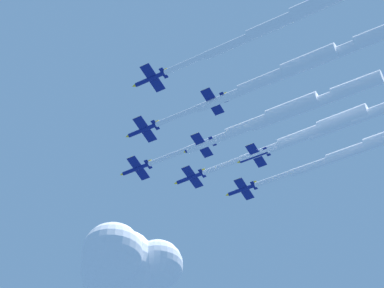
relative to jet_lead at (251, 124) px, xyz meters
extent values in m
cylinder|color=navy|center=(14.60, 32.86, -0.06)|extent=(4.82, 8.78, 1.33)
cone|color=yellow|center=(16.62, 37.48, -0.06)|extent=(1.68, 1.70, 1.26)
cylinder|color=black|center=(12.70, 28.50, -0.06)|extent=(1.15, 0.95, 0.99)
ellipsoid|color=black|center=(15.49, 34.63, 0.40)|extent=(1.58, 2.10, 0.84)
cube|color=navy|center=(14.37, 32.37, -0.10)|extent=(8.60, 5.76, 2.10)
cube|color=yellow|center=(10.96, 33.86, 0.86)|extent=(1.57, 2.39, 0.26)
cube|color=yellow|center=(17.82, 30.86, -0.94)|extent=(1.57, 2.39, 0.26)
cube|color=navy|center=(13.09, 29.39, -0.06)|extent=(3.31, 2.26, 0.85)
cube|color=yellow|center=(13.29, 29.30, 0.87)|extent=(1.07, 1.51, 1.88)
cylinder|color=white|center=(10.11, 22.58, -0.06)|extent=(7.22, 13.66, 1.69)
cylinder|color=white|center=(5.44, 11.18, -0.12)|extent=(7.99, 14.00, 2.53)
cylinder|color=white|center=(0.14, 0.05, -0.03)|extent=(8.77, 14.33, 3.38)
cylinder|color=white|center=(-5.18, -11.07, 0.07)|extent=(9.54, 14.67, 4.22)
cylinder|color=navy|center=(-1.19, 28.56, -0.25)|extent=(4.85, 8.77, 1.32)
cone|color=yellow|center=(0.85, 33.18, -0.25)|extent=(1.67, 1.70, 1.26)
cylinder|color=black|center=(-3.11, 24.21, -0.25)|extent=(1.15, 0.95, 0.99)
ellipsoid|color=black|center=(-0.29, 30.33, 0.20)|extent=(1.59, 2.10, 0.84)
cube|color=navy|center=(-1.42, 28.07, -0.30)|extent=(8.60, 5.79, 2.06)
cube|color=yellow|center=(-4.83, 29.58, 0.65)|extent=(1.57, 2.39, 0.26)
cube|color=yellow|center=(2.02, 26.55, -1.12)|extent=(1.57, 2.39, 0.26)
cube|color=navy|center=(-2.72, 25.10, -0.25)|extent=(3.31, 2.27, 0.83)
cube|color=yellow|center=(-2.52, 25.01, 0.67)|extent=(1.07, 1.50, 1.88)
cylinder|color=white|center=(-5.73, 18.30, -0.25)|extent=(7.27, 13.66, 1.68)
cylinder|color=white|center=(-10.45, 6.89, -0.32)|extent=(8.04, 14.00, 2.53)
cylinder|color=white|center=(-15.80, -4.23, -0.23)|extent=(8.81, 14.34, 3.37)
cylinder|color=white|center=(-21.18, -15.35, -0.13)|extent=(9.58, 14.68, 4.21)
cylinder|color=navy|center=(22.26, 18.39, 1.73)|extent=(4.87, 8.74, 1.29)
cone|color=yellow|center=(24.33, 23.00, 1.73)|extent=(1.65, 1.69, 1.23)
cylinder|color=black|center=(20.31, 14.06, 1.73)|extent=(1.13, 0.94, 0.97)
ellipsoid|color=black|center=(23.15, 20.16, 2.19)|extent=(1.58, 2.09, 0.81)
cube|color=navy|center=(22.03, 17.90, 1.68)|extent=(8.65, 5.85, 1.76)
cube|color=yellow|center=(18.60, 19.45, 2.50)|extent=(1.59, 2.39, 0.23)
cube|color=yellow|center=(25.49, 16.35, 1.01)|extent=(1.59, 2.39, 0.23)
cube|color=navy|center=(20.71, 14.95, 1.73)|extent=(3.33, 2.30, 0.72)
cube|color=yellow|center=(20.88, 14.87, 2.66)|extent=(1.02, 1.48, 1.89)
cylinder|color=white|center=(17.72, 8.29, 1.73)|extent=(7.18, 13.31, 1.64)
cylinder|color=white|center=(13.04, -2.82, 1.67)|extent=(7.93, 13.65, 2.47)
cylinder|color=white|center=(7.73, -13.65, 1.75)|extent=(8.68, 13.99, 3.29)
cylinder|color=white|center=(2.40, -24.46, 1.84)|extent=(9.43, 14.33, 4.11)
cylinder|color=navy|center=(6.47, 14.10, -0.52)|extent=(4.69, 8.79, 1.29)
cone|color=yellow|center=(8.43, 18.75, -0.52)|extent=(1.64, 1.67, 1.23)
cylinder|color=black|center=(4.62, 9.72, -0.52)|extent=(1.13, 0.93, 0.97)
ellipsoid|color=black|center=(7.32, 15.88, -0.06)|extent=(1.55, 2.09, 0.81)
cube|color=navy|center=(6.25, 13.60, -0.57)|extent=(8.67, 5.71, 1.75)
cube|color=yellow|center=(2.78, 15.07, 0.24)|extent=(1.55, 2.39, 0.23)
cube|color=yellow|center=(9.74, 12.12, -1.24)|extent=(1.55, 2.39, 0.23)
cube|color=navy|center=(4.99, 10.61, -0.52)|extent=(3.34, 2.24, 0.71)
cube|color=yellow|center=(5.16, 10.54, 0.42)|extent=(0.99, 1.48, 1.89)
cylinder|color=white|center=(2.27, 4.17, -0.52)|extent=(6.65, 12.78, 1.64)
cylinder|color=white|center=(-1.93, -6.50, -0.57)|extent=(7.40, 13.10, 2.46)
cylinder|color=white|center=(-6.76, -16.90, -0.49)|extent=(8.16, 13.42, 3.29)
cylinder|color=white|center=(-11.62, -27.28, -0.41)|extent=(8.92, 13.74, 4.11)
cylinder|color=navy|center=(-16.98, 24.26, 2.41)|extent=(4.84, 8.76, 1.31)
cone|color=yellow|center=(-14.94, 28.88, 2.41)|extent=(1.66, 1.69, 1.24)
cylinder|color=black|center=(-18.91, 19.92, 2.41)|extent=(1.14, 0.95, 0.98)
ellipsoid|color=black|center=(-16.09, 26.03, 2.87)|extent=(1.58, 2.10, 0.82)
cube|color=navy|center=(-17.21, 23.77, 2.36)|extent=(8.63, 5.81, 1.91)
cube|color=yellow|center=(-20.64, 25.29, 3.24)|extent=(1.58, 2.39, 0.25)
cube|color=yellow|center=(-13.76, 22.24, 1.62)|extent=(1.58, 2.39, 0.25)
cube|color=navy|center=(-18.52, 20.81, 2.41)|extent=(3.32, 2.28, 0.77)
cube|color=yellow|center=(-18.33, 20.72, 3.34)|extent=(1.04, 1.49, 1.88)
cylinder|color=white|center=(-21.41, 14.27, 2.41)|extent=(7.00, 13.04, 1.66)
cylinder|color=white|center=(-25.92, 3.40, 2.35)|extent=(7.76, 13.38, 2.50)
cylinder|color=white|center=(-31.05, -7.19, 2.43)|extent=(8.52, 13.71, 3.33)
cylinder|color=white|center=(-36.21, -17.77, 2.53)|extent=(9.28, 14.05, 4.16)
cylinder|color=navy|center=(29.92, 3.93, 2.20)|extent=(4.79, 8.77, 1.30)
cone|color=yellow|center=(31.94, 8.56, 2.20)|extent=(1.65, 1.69, 1.24)
cylinder|color=black|center=(28.02, -0.42, 2.20)|extent=(1.13, 0.94, 0.98)
ellipsoid|color=black|center=(30.80, 5.71, 2.65)|extent=(1.57, 2.09, 0.82)
cube|color=navy|center=(29.69, 3.44, 2.15)|extent=(8.64, 5.77, 1.84)
cube|color=yellow|center=(26.25, 4.94, 3.00)|extent=(1.57, 2.39, 0.24)
cube|color=yellow|center=(33.16, 1.93, 1.44)|extent=(1.57, 2.39, 0.24)
cube|color=navy|center=(28.41, 0.46, 2.20)|extent=(3.33, 2.27, 0.75)
cube|color=yellow|center=(28.58, 0.39, 3.13)|extent=(1.02, 1.48, 1.88)
cylinder|color=white|center=(25.63, -5.90, 2.20)|extent=(6.73, 12.63, 1.66)
cylinder|color=white|center=(21.36, -16.42, 2.14)|extent=(7.49, 12.96, 2.48)
cylinder|color=white|center=(16.45, -26.67, 2.22)|extent=(8.25, 13.29, 3.31)
cylinder|color=navy|center=(-9.32, 9.80, -0.02)|extent=(4.69, 8.79, 1.29)
cone|color=yellow|center=(-7.36, 14.45, -0.02)|extent=(1.64, 1.68, 1.23)
cylinder|color=black|center=(-11.17, 5.42, -0.02)|extent=(1.13, 0.93, 0.97)
ellipsoid|color=black|center=(-8.47, 11.59, 0.44)|extent=(1.55, 2.09, 0.81)
cube|color=navy|center=(-9.54, 9.30, -0.07)|extent=(8.67, 5.71, 1.75)
cube|color=yellow|center=(-13.01, 10.77, 0.74)|extent=(1.55, 2.39, 0.23)
cube|color=yellow|center=(-6.05, 7.83, -0.74)|extent=(1.55, 2.39, 0.23)
cube|color=navy|center=(-10.80, 6.32, -0.02)|extent=(3.34, 2.24, 0.71)
cube|color=yellow|center=(-10.63, 6.25, 0.91)|extent=(0.99, 1.48, 1.89)
cylinder|color=white|center=(-13.58, -0.27, -0.02)|extent=(6.78, 13.09, 1.64)
cylinder|color=white|center=(-17.89, -11.21, -0.08)|extent=(7.54, 13.41, 2.46)
cylinder|color=white|center=(-22.84, -21.88, 0.00)|extent=(8.29, 13.73, 3.29)
cylinder|color=white|center=(-27.82, -32.54, 0.09)|extent=(9.05, 14.05, 4.11)
cylinder|color=navy|center=(14.13, -0.37, 1.12)|extent=(4.81, 8.76, 1.30)
cone|color=yellow|center=(16.16, 4.25, 1.12)|extent=(1.65, 1.69, 1.23)
cylinder|color=black|center=(12.21, -4.72, 1.12)|extent=(1.13, 0.94, 0.97)
ellipsoid|color=black|center=(15.01, 1.41, 1.58)|extent=(1.57, 2.09, 0.82)
cube|color=navy|center=(13.90, -0.86, 1.07)|extent=(8.65, 5.80, 1.79)
cube|color=yellow|center=(10.46, 0.66, 1.90)|extent=(1.57, 2.39, 0.24)
cube|color=yellow|center=(17.37, -2.38, 0.38)|extent=(1.57, 2.39, 0.24)
cube|color=navy|center=(12.60, -3.83, 1.12)|extent=(3.33, 2.28, 0.73)
cube|color=yellow|center=(12.77, -3.90, 2.05)|extent=(1.01, 1.48, 1.89)
cylinder|color=white|center=(9.61, -10.63, 1.12)|extent=(7.21, 13.63, 1.65)
cylinder|color=white|center=(4.92, -22.02, 1.06)|extent=(7.97, 13.96, 2.47)
cylinder|color=white|center=(-0.41, -33.13, 1.14)|extent=(8.72, 14.29, 3.30)
sphere|color=white|center=(57.35, 44.99, -4.30)|extent=(25.26, 25.26, 25.26)
sphere|color=white|center=(46.06, 45.17, -6.10)|extent=(18.94, 18.94, 18.94)
sphere|color=white|center=(71.36, 41.10, -3.26)|extent=(17.68, 17.68, 17.68)
sphere|color=white|center=(58.20, 33.03, -3.45)|extent=(16.42, 16.42, 16.42)
sphere|color=white|center=(59.02, 44.84, 2.54)|extent=(13.89, 13.89, 13.89)
camera|label=1|loc=(-153.11, -0.98, -145.14)|focal=74.49mm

